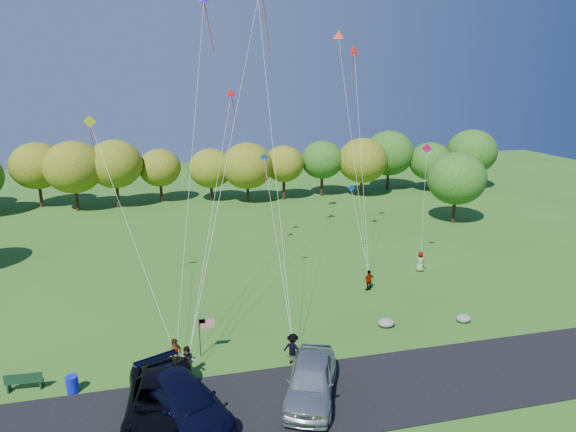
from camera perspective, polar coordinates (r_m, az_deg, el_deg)
name	(u,v)px	position (r m, az deg, el deg)	size (l,w,h in m)	color
ground	(276,358)	(28.88, -1.37, -15.53)	(140.00, 140.00, 0.00)	#2D5A19
asphalt_lane	(294,401)	(25.59, 0.70, -19.89)	(44.00, 6.00, 0.06)	black
treeline	(217,168)	(60.89, -7.90, 5.32)	(76.61, 27.00, 8.38)	#352413
minivan_dark	(160,400)	(24.77, -14.07, -19.17)	(2.90, 6.29, 1.75)	black
minivan_navy	(184,401)	(24.39, -11.53, -19.54)	(2.51, 6.18, 1.79)	black
minivan_silver	(311,380)	(25.29, 2.56, -17.74)	(2.21, 5.49, 1.87)	#A6ADB0
flyer_a	(176,356)	(27.73, -12.33, -14.99)	(0.71, 0.46, 1.94)	#4C4C59
flyer_b	(188,363)	(27.26, -11.04, -15.71)	(0.85, 0.66, 1.74)	#4C4C59
flyer_c	(293,349)	(28.02, 0.54, -14.54)	(1.10, 0.63, 1.71)	#4C4C59
flyer_d	(369,280)	(37.33, 8.98, -7.07)	(0.90, 0.37, 1.53)	#4C4C59
flyer_e	(420,262)	(41.71, 14.49, -4.92)	(0.78, 0.51, 1.60)	#4C4C59
park_bench	(24,381)	(29.03, -27.27, -16.00)	(1.75, 0.48, 0.96)	#13361C
trash_barrel	(72,384)	(28.00, -22.84, -16.86)	(0.58, 0.58, 0.86)	#0C1ABC
flag_assembly	(204,328)	(28.66, -9.34, -12.22)	(0.83, 0.54, 2.24)	black
boulder_near	(386,323)	(32.53, 10.86, -11.57)	(1.06, 0.83, 0.53)	gray
boulder_far	(464,318)	(34.34, 18.92, -10.71)	(0.94, 0.78, 0.49)	gray
kites_aloft	(277,8)	(39.38, -1.25, 22.09)	(23.73, 8.49, 20.70)	#E91957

